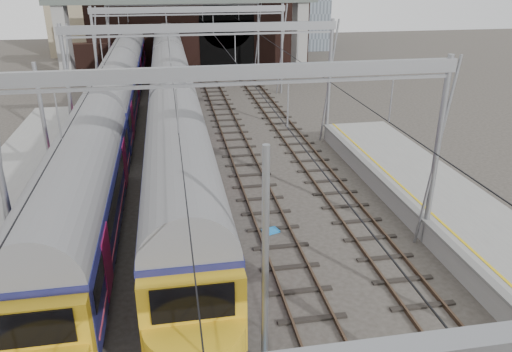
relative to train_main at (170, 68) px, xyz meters
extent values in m
cube|color=#4C3828|center=(-4.72, -21.20, -2.51)|extent=(0.08, 80.00, 0.16)
cube|color=#4C3828|center=(-3.28, -21.20, -2.51)|extent=(0.08, 80.00, 0.16)
cube|color=black|center=(-4.00, -21.20, -2.59)|extent=(2.40, 80.00, 0.14)
cube|color=#4C3828|center=(-0.72, -21.20, -2.51)|extent=(0.08, 80.00, 0.16)
cube|color=#4C3828|center=(0.72, -21.20, -2.51)|extent=(0.08, 80.00, 0.16)
cube|color=black|center=(0.00, -21.20, -2.59)|extent=(2.40, 80.00, 0.14)
cube|color=#4C3828|center=(3.28, -21.20, -2.51)|extent=(0.08, 80.00, 0.16)
cube|color=#4C3828|center=(4.72, -21.20, -2.51)|extent=(0.08, 80.00, 0.16)
cube|color=black|center=(4.00, -21.20, -2.59)|extent=(2.40, 80.00, 0.14)
cube|color=#4C3828|center=(7.28, -21.20, -2.51)|extent=(0.08, 80.00, 0.16)
cube|color=#4C3828|center=(8.72, -21.20, -2.51)|extent=(0.08, 80.00, 0.16)
cube|color=black|center=(8.00, -21.20, -2.59)|extent=(2.40, 80.00, 0.14)
cylinder|color=gray|center=(-6.20, -28.20, 1.40)|extent=(0.24, 0.24, 8.00)
cylinder|color=gray|center=(10.20, -28.20, 1.40)|extent=(0.24, 0.24, 8.00)
cube|color=gray|center=(2.00, -28.20, 5.00)|extent=(16.80, 0.28, 0.50)
cylinder|color=gray|center=(-6.20, -14.20, 1.40)|extent=(0.24, 0.24, 8.00)
cylinder|color=gray|center=(10.20, -14.20, 1.40)|extent=(0.24, 0.24, 8.00)
cube|color=gray|center=(2.00, -14.20, 5.00)|extent=(16.80, 0.28, 0.50)
cylinder|color=gray|center=(-6.20, -0.20, 1.40)|extent=(0.24, 0.24, 8.00)
cylinder|color=gray|center=(10.20, -0.20, 1.40)|extent=(0.24, 0.24, 8.00)
cube|color=gray|center=(2.00, -0.20, 5.00)|extent=(16.80, 0.28, 0.50)
cylinder|color=gray|center=(-6.20, 11.80, 1.40)|extent=(0.24, 0.24, 8.00)
cylinder|color=gray|center=(10.20, 11.80, 1.40)|extent=(0.24, 0.24, 8.00)
cube|color=gray|center=(2.00, 11.80, 5.00)|extent=(16.80, 0.28, 0.50)
cube|color=black|center=(-4.00, -21.20, 2.90)|extent=(0.03, 80.00, 0.03)
cube|color=black|center=(0.00, -21.20, 2.90)|extent=(0.03, 80.00, 0.03)
cube|color=black|center=(4.00, -21.20, 2.90)|extent=(0.03, 80.00, 0.03)
cube|color=black|center=(8.00, -21.20, 2.90)|extent=(0.03, 80.00, 0.03)
cube|color=black|center=(4.00, 15.80, 1.90)|extent=(26.00, 2.00, 9.00)
cube|color=black|center=(7.00, 14.78, 0.00)|extent=(6.50, 0.10, 5.20)
cylinder|color=black|center=(7.00, 14.78, 2.60)|extent=(6.50, 0.10, 6.50)
cube|color=black|center=(-8.00, 14.80, -1.10)|extent=(6.00, 1.50, 3.00)
cube|color=gray|center=(-10.50, 9.80, 1.50)|extent=(1.20, 2.50, 8.20)
cube|color=gray|center=(14.50, 9.80, 1.50)|extent=(1.20, 2.50, 8.20)
cube|color=black|center=(0.00, 0.08, -2.25)|extent=(2.32, 68.66, 0.70)
cube|color=#141949|center=(0.00, 0.08, -0.29)|extent=(2.95, 68.66, 2.64)
cylinder|color=slate|center=(0.00, 0.08, 1.03)|extent=(2.89, 68.16, 2.89)
cube|color=black|center=(0.00, 0.08, 0.14)|extent=(2.97, 67.46, 0.79)
cube|color=#D64358|center=(0.00, 0.08, -1.02)|extent=(2.97, 67.66, 0.13)
cube|color=gold|center=(0.00, -34.40, -0.39)|extent=(2.89, 0.60, 2.44)
cube|color=black|center=(0.00, -34.57, 0.24)|extent=(2.21, 0.08, 1.05)
cube|color=black|center=(-4.00, -1.77, -2.25)|extent=(2.21, 65.42, 0.70)
cube|color=#141949|center=(-4.00, -1.77, -0.35)|extent=(2.81, 65.42, 2.51)
cylinder|color=slate|center=(-4.00, -1.77, 0.90)|extent=(2.75, 64.92, 2.75)
cube|color=black|center=(-4.00, -1.77, 0.05)|extent=(2.83, 64.22, 0.75)
cube|color=#D64358|center=(-4.00, -1.77, -1.05)|extent=(2.83, 64.42, 0.12)
cube|color=gold|center=(-4.00, -34.63, -0.45)|extent=(2.75, 0.60, 2.31)
cube|color=black|center=(-4.00, -34.80, 0.15)|extent=(2.11, 0.08, 1.00)
cube|color=#1C7DD4|center=(3.84, -26.20, -2.56)|extent=(0.85, 0.71, 0.09)
camera|label=1|loc=(-0.26, -45.45, 8.40)|focal=35.00mm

